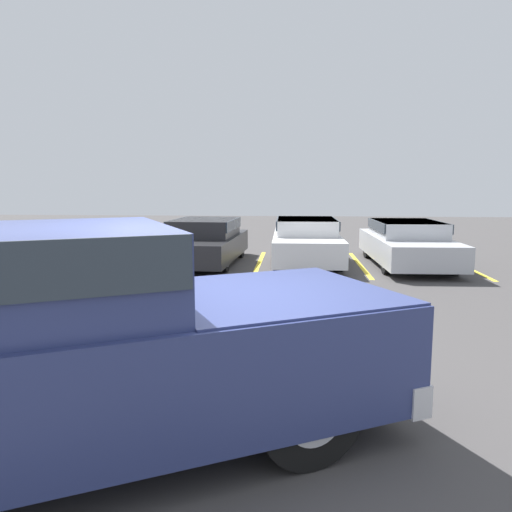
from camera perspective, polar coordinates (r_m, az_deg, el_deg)
The scene contains 9 objects.
ground_plane at distance 5.00m, azimuth -4.47°, elevation -17.98°, with size 60.00×60.00×0.00m, color #423F3F.
stall_stripe_a at distance 14.43m, azimuth -10.76°, elevation -0.68°, with size 0.12×4.49×0.01m, color yellow.
stall_stripe_b at distance 13.97m, azimuth 0.36°, elevation -0.83°, with size 0.12×4.49×0.01m, color yellow.
stall_stripe_c at distance 14.06m, azimuth 11.76°, elevation -0.94°, with size 0.12×4.49×0.01m, color yellow.
stall_stripe_d at distance 14.69m, azimuth 22.60°, elevation -1.02°, with size 0.12×4.49×0.01m, color yellow.
pickup_truck at distance 4.29m, azimuth -19.36°, elevation -9.55°, with size 5.74×4.25×1.88m.
parked_sedan_a at distance 13.94m, azimuth -5.89°, elevation 1.82°, with size 2.03×4.43×1.24m.
parked_sedan_b at distance 14.10m, azimuth 5.76°, elevation 1.91°, with size 1.87×4.63×1.24m.
parked_sedan_c at distance 14.16m, azimuth 16.87°, elevation 1.59°, with size 1.96×4.77×1.21m.
Camera 1 is at (0.70, -4.43, 2.21)m, focal length 35.00 mm.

